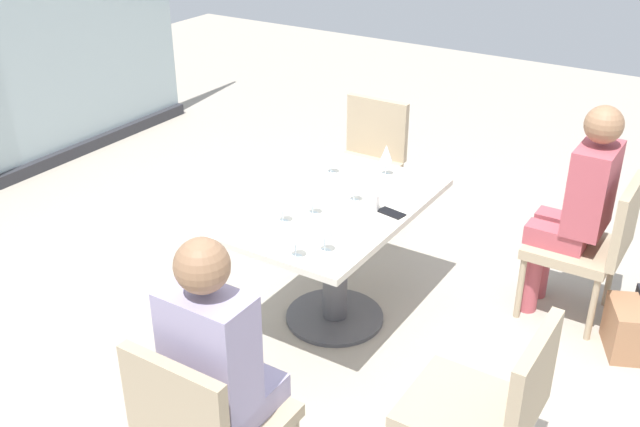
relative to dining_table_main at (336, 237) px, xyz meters
The scene contains 18 objects.
ground_plane 0.53m from the dining_table_main, ahead, with size 12.00×12.00×0.00m, color #A89E8E.
dining_table_main is the anchor object (origin of this frame).
chair_front_right 1.41m from the dining_table_main, 56.46° to the right, with size 0.46×0.50×0.87m.
chair_side_end 1.48m from the dining_table_main, 167.99° to the right, with size 0.50×0.46×0.87m.
chair_far_right 1.25m from the dining_table_main, 21.66° to the left, with size 0.50×0.46×0.87m.
chair_front_left 1.41m from the dining_table_main, 123.54° to the right, with size 0.46×0.50×0.87m.
person_front_right 1.33m from the dining_table_main, 53.84° to the right, with size 0.34×0.39×1.26m.
person_side_end 1.38m from the dining_table_main, 167.04° to the right, with size 0.39×0.34×1.26m.
wine_glass_0 0.37m from the dining_table_main, 164.66° to the left, with size 0.07×0.07×0.18m.
wine_glass_1 0.67m from the dining_table_main, 167.25° to the right, with size 0.07×0.07×0.18m.
wine_glass_2 0.47m from the dining_table_main, 158.87° to the left, with size 0.07×0.07×0.18m.
wine_glass_3 0.34m from the dining_table_main, 34.74° to the right, with size 0.07×0.07×0.18m.
wine_glass_4 0.60m from the dining_table_main, 154.64° to the right, with size 0.07×0.07×0.18m.
wine_glass_5 0.58m from the dining_table_main, ahead, with size 0.07×0.07×0.18m.
wine_glass_6 0.53m from the dining_table_main, 35.43° to the left, with size 0.07×0.07×0.18m.
coffee_cup 0.31m from the dining_table_main, 76.43° to the right, with size 0.08×0.08×0.09m, color white.
cell_phone_on_table 0.36m from the dining_table_main, 77.72° to the right, with size 0.07×0.14×0.01m, color black.
handbag_0 1.61m from the dining_table_main, 68.39° to the right, with size 0.30×0.16×0.28m, color #A3704C.
Camera 1 is at (-3.01, -1.81, 2.47)m, focal length 41.47 mm.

